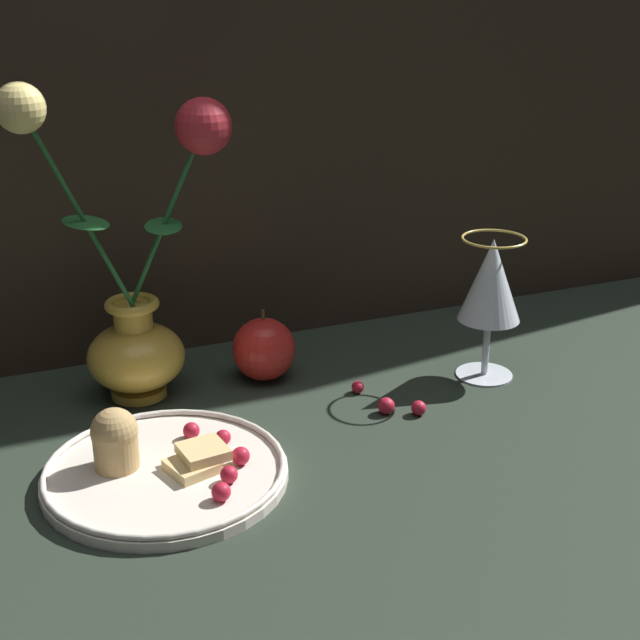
{
  "coord_description": "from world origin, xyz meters",
  "views": [
    {
      "loc": [
        -0.35,
        -0.76,
        0.45
      ],
      "look_at": [
        -0.02,
        0.04,
        0.1
      ],
      "focal_mm": 50.0,
      "sensor_mm": 36.0,
      "label": 1
    }
  ],
  "objects_px": {
    "vase": "(138,298)",
    "wine_glass": "(491,285)",
    "apple_beside_vase": "(264,349)",
    "plate_with_pastries": "(161,466)"
  },
  "relations": [
    {
      "from": "vase",
      "to": "apple_beside_vase",
      "type": "bearing_deg",
      "value": -4.73
    },
    {
      "from": "plate_with_pastries",
      "to": "apple_beside_vase",
      "type": "relative_size",
      "value": 2.69
    },
    {
      "from": "vase",
      "to": "plate_with_pastries",
      "type": "height_order",
      "value": "vase"
    },
    {
      "from": "vase",
      "to": "apple_beside_vase",
      "type": "distance_m",
      "value": 0.16
    },
    {
      "from": "wine_glass",
      "to": "apple_beside_vase",
      "type": "height_order",
      "value": "wine_glass"
    },
    {
      "from": "vase",
      "to": "wine_glass",
      "type": "xyz_separation_m",
      "value": [
        0.38,
        -0.1,
        -0.0
      ]
    },
    {
      "from": "plate_with_pastries",
      "to": "apple_beside_vase",
      "type": "distance_m",
      "value": 0.24
    },
    {
      "from": "plate_with_pastries",
      "to": "wine_glass",
      "type": "xyz_separation_m",
      "value": [
        0.4,
        0.08,
        0.1
      ]
    },
    {
      "from": "plate_with_pastries",
      "to": "wine_glass",
      "type": "height_order",
      "value": "wine_glass"
    },
    {
      "from": "apple_beside_vase",
      "to": "wine_glass",
      "type": "bearing_deg",
      "value": -20.84
    }
  ]
}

